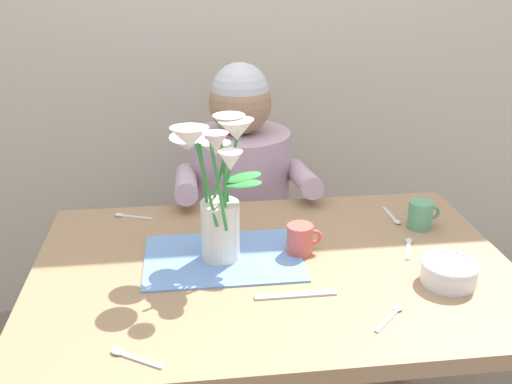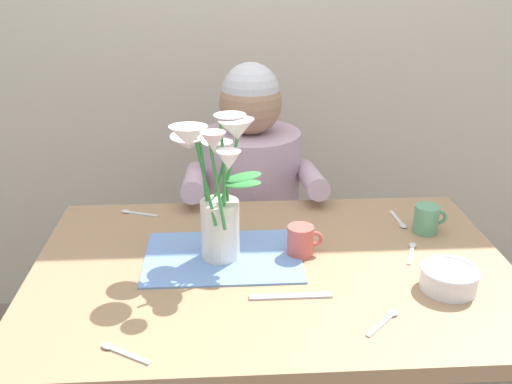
% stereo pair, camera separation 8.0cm
% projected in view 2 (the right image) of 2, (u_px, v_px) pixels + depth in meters
% --- Properties ---
extents(wood_panel_backdrop, '(4.00, 0.10, 2.50)m').
position_uv_depth(wood_panel_backdrop, '(250.00, 12.00, 2.21)').
color(wood_panel_backdrop, beige).
rests_on(wood_panel_backdrop, ground_plane).
extents(dining_table, '(1.20, 0.80, 0.74)m').
position_uv_depth(dining_table, '(272.00, 298.00, 1.48)').
color(dining_table, '#9E7A56').
rests_on(dining_table, ground_plane).
extents(seated_person, '(0.45, 0.47, 1.14)m').
position_uv_depth(seated_person, '(251.00, 222.00, 2.07)').
color(seated_person, '#4C4C56').
rests_on(seated_person, ground_plane).
extents(striped_placemat, '(0.40, 0.28, 0.00)m').
position_uv_depth(striped_placemat, '(223.00, 257.00, 1.48)').
color(striped_placemat, '#6B93D1').
rests_on(striped_placemat, dining_table).
extents(flower_vase, '(0.23, 0.24, 0.37)m').
position_uv_depth(flower_vase, '(217.00, 181.00, 1.39)').
color(flower_vase, silver).
rests_on(flower_vase, dining_table).
extents(ceramic_bowl, '(0.14, 0.14, 0.06)m').
position_uv_depth(ceramic_bowl, '(449.00, 277.00, 1.33)').
color(ceramic_bowl, white).
rests_on(ceramic_bowl, dining_table).
extents(dinner_knife, '(0.19, 0.02, 0.00)m').
position_uv_depth(dinner_knife, '(291.00, 296.00, 1.31)').
color(dinner_knife, silver).
rests_on(dinner_knife, dining_table).
extents(ceramic_mug, '(0.09, 0.07, 0.08)m').
position_uv_depth(ceramic_mug, '(301.00, 241.00, 1.48)').
color(ceramic_mug, '#CC564C').
rests_on(ceramic_mug, dining_table).
extents(coffee_cup, '(0.09, 0.07, 0.08)m').
position_uv_depth(coffee_cup, '(427.00, 219.00, 1.59)').
color(coffee_cup, '#569970').
rests_on(coffee_cup, dining_table).
extents(spoon_0, '(0.02, 0.12, 0.01)m').
position_uv_depth(spoon_0, '(400.00, 222.00, 1.66)').
color(spoon_0, silver).
rests_on(spoon_0, dining_table).
extents(spoon_1, '(0.09, 0.10, 0.01)m').
position_uv_depth(spoon_1, '(387.00, 319.00, 1.23)').
color(spoon_1, silver).
rests_on(spoon_1, dining_table).
extents(spoon_2, '(0.12, 0.06, 0.01)m').
position_uv_depth(spoon_2, '(134.00, 213.00, 1.72)').
color(spoon_2, silver).
rests_on(spoon_2, dining_table).
extents(spoon_3, '(0.11, 0.08, 0.01)m').
position_uv_depth(spoon_3, '(118.00, 350.00, 1.13)').
color(spoon_3, silver).
rests_on(spoon_3, dining_table).
extents(spoon_4, '(0.06, 0.12, 0.01)m').
position_uv_depth(spoon_4, '(412.00, 250.00, 1.51)').
color(spoon_4, silver).
rests_on(spoon_4, dining_table).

